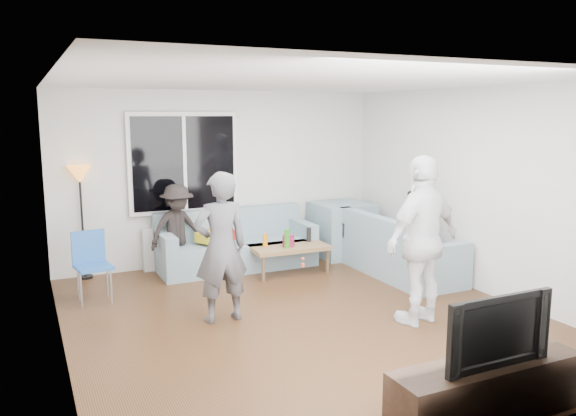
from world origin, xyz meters
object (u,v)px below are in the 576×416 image
tv_console (486,390)px  sofa_back_section (237,240)px  floor_lamp (82,223)px  player_right (423,240)px  player_left (221,247)px  spectator_right (416,236)px  side_chair (94,268)px  coffee_table (289,259)px  television (490,328)px  sofa_right_section (400,245)px  spectator_back (178,230)px

tv_console → sofa_back_section: bearing=92.9°
floor_lamp → tv_console: 5.70m
floor_lamp → player_right: bearing=-46.7°
player_left → spectator_right: 2.89m
side_chair → tv_console: bearing=-69.5°
coffee_table → television: television is taller
player_left → sofa_right_section: bearing=-168.1°
sofa_right_section → player_left: 2.97m
spectator_right → tv_console: bearing=-19.4°
coffee_table → floor_lamp: floor_lamp is taller
sofa_right_section → player_right: (-0.92, -1.64, 0.49)m
sofa_right_section → spectator_back: size_ratio=1.55×
spectator_right → coffee_table: bearing=-119.0°
television → tv_console: bearing=180.0°
player_right → spectator_right: bearing=-138.2°
sofa_back_section → player_right: player_right is taller
sofa_back_section → sofa_right_section: same height
sofa_right_section → television: (-1.73, -3.46, 0.29)m
sofa_back_section → television: bearing=-87.1°
coffee_table → spectator_right: size_ratio=0.87×
player_left → spectator_back: size_ratio=1.28×
side_chair → floor_lamp: (0.00, 1.13, 0.35)m
tv_console → television: 0.49m
spectator_back → television: 4.93m
sofa_right_section → side_chair: size_ratio=2.33×
side_chair → player_right: (3.15, -2.22, 0.49)m
spectator_back → player_right: bearing=-70.6°
sofa_right_section → floor_lamp: size_ratio=1.28×
side_chair → television: 4.67m
player_right → coffee_table: bearing=-91.9°
sofa_back_section → spectator_right: spectator_right is taller
floor_lamp → player_left: player_left is taller
sofa_right_section → side_chair: bearing=82.0°
sofa_back_section → spectator_right: size_ratio=1.82×
coffee_table → spectator_back: bearing=158.2°
spectator_right → tv_console: spectator_right is taller
sofa_back_section → player_left: size_ratio=1.39×
television → side_chair: bearing=120.1°
spectator_right → floor_lamp: bearing=-107.2°
side_chair → spectator_right: (4.07, -0.92, 0.20)m
player_right → tv_console: 2.11m
sofa_right_section → coffee_table: (-1.38, 0.76, -0.22)m
coffee_table → side_chair: side_chair is taller
tv_console → television: (0.00, 0.00, 0.49)m
player_left → spectator_right: size_ratio=1.31×
floor_lamp → player_right: player_right is taller
sofa_back_section → television: (0.24, -4.77, 0.29)m
player_right → player_left: bearing=-39.6°
coffee_table → sofa_back_section: bearing=136.8°
player_right → spectator_right: player_right is taller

